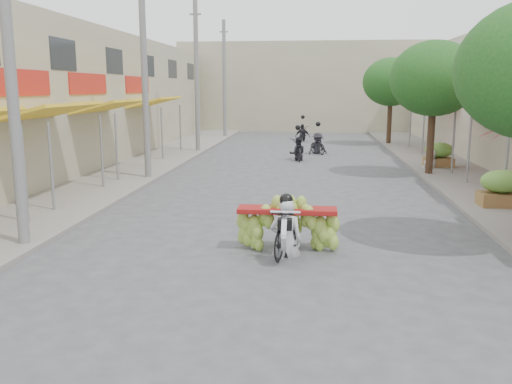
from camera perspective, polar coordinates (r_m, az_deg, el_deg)
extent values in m
plane|color=#4F5054|center=(8.57, -0.06, -12.77)|extent=(120.00, 120.00, 0.00)
cube|color=gray|center=(24.35, -12.78, 2.65)|extent=(4.00, 60.00, 0.12)
cube|color=gray|center=(23.86, 20.99, 2.03)|extent=(4.00, 60.00, 0.12)
cube|color=tan|center=(25.31, -24.72, 8.92)|extent=(8.00, 40.00, 6.00)
cylinder|color=slate|center=(14.65, -23.19, 1.51)|extent=(0.08, 0.08, 2.55)
cube|color=yellow|center=(17.71, -20.84, 7.96)|extent=(1.77, 4.00, 0.53)
cylinder|color=slate|center=(15.87, -20.75, 2.35)|extent=(0.08, 0.08, 2.55)
cylinder|color=slate|center=(19.12, -15.93, 3.98)|extent=(0.08, 0.08, 2.55)
cube|color=red|center=(18.11, -23.56, 10.52)|extent=(0.10, 3.50, 0.80)
cube|color=yellow|center=(22.28, -15.03, 8.76)|extent=(1.77, 4.00, 0.53)
cylinder|color=slate|center=(20.41, -14.47, 4.47)|extent=(0.08, 0.08, 2.55)
cylinder|color=slate|center=(23.80, -11.45, 5.46)|extent=(0.08, 0.08, 2.55)
cube|color=red|center=(22.60, -17.25, 10.83)|extent=(0.10, 3.50, 0.80)
cube|color=yellow|center=(27.97, -10.59, 9.30)|extent=(1.77, 4.00, 0.53)
cylinder|color=slate|center=(26.09, -9.87, 5.98)|extent=(0.08, 0.08, 2.55)
cylinder|color=slate|center=(29.56, -7.96, 6.59)|extent=(0.08, 0.08, 2.55)
cube|color=red|center=(28.22, -12.40, 10.97)|extent=(0.10, 3.50, 0.80)
cube|color=#1E2328|center=(20.82, -19.68, 13.48)|extent=(0.08, 2.00, 1.10)
cube|color=#1E2328|center=(25.42, -14.71, 13.17)|extent=(0.08, 2.00, 1.10)
cube|color=#1E2328|center=(30.16, -11.29, 12.90)|extent=(0.08, 2.00, 1.10)
cube|color=#1E2328|center=(34.96, -8.81, 12.67)|extent=(0.08, 2.00, 1.10)
cube|color=#1E2328|center=(39.82, -6.94, 12.49)|extent=(0.08, 2.00, 1.10)
cylinder|color=slate|center=(16.95, 24.84, 2.55)|extent=(0.08, 0.08, 2.55)
cylinder|color=slate|center=(20.56, 21.51, 4.10)|extent=(0.08, 0.08, 2.55)
cube|color=#A31518|center=(24.63, 21.10, 8.57)|extent=(1.77, 4.20, 0.53)
cylinder|color=slate|center=(22.68, 20.06, 4.76)|extent=(0.08, 0.08, 2.55)
cylinder|color=slate|center=(26.36, 18.11, 5.65)|extent=(0.08, 0.08, 2.55)
cube|color=#A31518|center=(30.46, 18.22, 9.06)|extent=(1.77, 4.20, 0.53)
cylinder|color=slate|center=(28.51, 17.21, 6.06)|extent=(0.08, 0.08, 2.55)
cylinder|color=slate|center=(32.24, 15.93, 6.63)|extent=(0.08, 0.08, 2.55)
cube|color=tan|center=(45.81, 5.13, 10.93)|extent=(20.00, 6.00, 7.00)
cylinder|color=slate|center=(12.49, -24.53, 12.52)|extent=(0.24, 0.24, 8.00)
cylinder|color=slate|center=(20.77, -11.67, 12.22)|extent=(0.24, 0.24, 8.00)
cylinder|color=slate|center=(29.48, -6.27, 11.92)|extent=(0.24, 0.24, 8.00)
cube|color=slate|center=(29.71, -6.41, 18.10)|extent=(0.60, 0.08, 0.08)
cylinder|color=slate|center=(38.32, -3.36, 11.72)|extent=(0.24, 0.24, 8.00)
cube|color=slate|center=(38.50, -3.41, 16.48)|extent=(0.60, 0.08, 0.08)
cylinder|color=#3A2719|center=(22.35, 17.93, 5.65)|extent=(0.28, 0.28, 3.20)
ellipsoid|color=#20541A|center=(22.28, 18.26, 11.29)|extent=(3.40, 3.40, 2.90)
cylinder|color=#3A2719|center=(34.16, 13.87, 7.50)|extent=(0.28, 0.28, 3.20)
ellipsoid|color=#20541A|center=(34.11, 14.04, 11.18)|extent=(3.40, 3.40, 2.90)
cube|color=brown|center=(16.97, 24.39, -0.51)|extent=(1.20, 0.80, 0.50)
ellipsoid|color=#669E3B|center=(16.87, 24.54, 1.42)|extent=(1.20, 0.88, 0.66)
cube|color=brown|center=(24.59, 18.65, 3.15)|extent=(1.20, 0.80, 0.50)
ellipsoid|color=#669E3B|center=(24.52, 18.74, 4.50)|extent=(1.20, 0.88, 0.66)
imported|color=black|center=(11.30, 3.19, -4.07)|extent=(0.87, 1.85, 1.05)
cylinder|color=silver|center=(10.65, 3.02, -4.47)|extent=(0.10, 0.66, 0.66)
cube|color=black|center=(10.70, 3.06, -3.40)|extent=(0.28, 0.22, 0.22)
cylinder|color=silver|center=(10.74, 3.10, -2.13)|extent=(0.60, 0.05, 0.05)
cube|color=maroon|center=(11.55, 3.30, -1.92)|extent=(2.10, 0.55, 0.10)
imported|color=silver|center=(11.09, 3.22, -0.66)|extent=(0.66, 0.49, 1.84)
sphere|color=black|center=(10.92, 3.26, 3.89)|extent=(0.28, 0.28, 0.28)
imported|color=silver|center=(24.06, 17.96, 4.33)|extent=(0.90, 0.72, 1.58)
imported|color=black|center=(26.24, 4.40, 4.44)|extent=(0.94, 1.88, 1.01)
imported|color=black|center=(26.18, 4.42, 5.79)|extent=(0.86, 0.60, 1.65)
sphere|color=black|center=(26.15, 4.43, 6.79)|extent=(0.26, 0.26, 0.26)
imported|color=black|center=(28.87, 6.50, 4.88)|extent=(1.12, 1.54, 0.90)
imported|color=black|center=(28.81, 6.53, 6.22)|extent=(1.19, 0.99, 1.65)
sphere|color=black|center=(28.77, 6.55, 7.12)|extent=(0.26, 0.26, 0.26)
imported|color=black|center=(35.77, 4.93, 6.10)|extent=(0.85, 1.76, 0.95)
imported|color=black|center=(35.72, 4.94, 7.14)|extent=(1.03, 0.67, 1.65)
sphere|color=black|center=(35.69, 4.96, 7.87)|extent=(0.26, 0.26, 0.26)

